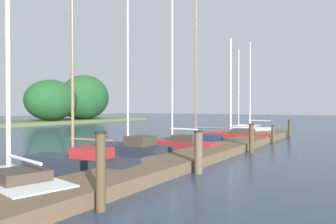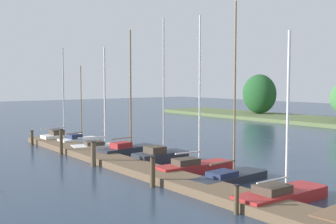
{
  "view_description": "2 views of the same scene",
  "coord_description": "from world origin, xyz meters",
  "px_view_note": "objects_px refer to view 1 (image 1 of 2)",
  "views": [
    {
      "loc": [
        -12.04,
        7.37,
        2.09
      ],
      "look_at": [
        -0.64,
        14.26,
        1.89
      ],
      "focal_mm": 35.0,
      "sensor_mm": 36.0,
      "label": 1
    },
    {
      "loc": [
        17.32,
        1.64,
        4.53
      ],
      "look_at": [
        0.55,
        14.31,
        2.99
      ],
      "focal_mm": 45.18,
      "sensor_mm": 36.0,
      "label": 2
    }
  ],
  "objects_px": {
    "mooring_piling_4": "(273,134)",
    "sailboat_8": "(240,133)",
    "sailboat_4": "(131,149)",
    "mooring_piling_3": "(251,138)",
    "mooring_piling_5": "(289,128)",
    "sailboat_6": "(199,139)",
    "sailboat_7": "(233,135)",
    "mooring_piling_1": "(101,171)",
    "mooring_piling_2": "(199,152)",
    "sailboat_2": "(12,179)",
    "sailboat_5": "(175,143)",
    "sailboat_9": "(251,129)",
    "sailboat_3": "(77,160)"
  },
  "relations": [
    {
      "from": "sailboat_6",
      "to": "sailboat_7",
      "type": "bearing_deg",
      "value": -107.01
    },
    {
      "from": "mooring_piling_4",
      "to": "sailboat_6",
      "type": "bearing_deg",
      "value": 136.64
    },
    {
      "from": "sailboat_9",
      "to": "mooring_piling_2",
      "type": "bearing_deg",
      "value": 104.41
    },
    {
      "from": "mooring_piling_2",
      "to": "mooring_piling_3",
      "type": "bearing_deg",
      "value": -0.2
    },
    {
      "from": "mooring_piling_2",
      "to": "sailboat_3",
      "type": "bearing_deg",
      "value": 119.3
    },
    {
      "from": "mooring_piling_5",
      "to": "sailboat_3",
      "type": "bearing_deg",
      "value": 168.97
    },
    {
      "from": "sailboat_5",
      "to": "sailboat_8",
      "type": "xyz_separation_m",
      "value": [
        8.54,
        -0.32,
        -0.09
      ]
    },
    {
      "from": "sailboat_2",
      "to": "mooring_piling_4",
      "type": "distance_m",
      "value": 14.95
    },
    {
      "from": "sailboat_6",
      "to": "sailboat_5",
      "type": "bearing_deg",
      "value": 83.66
    },
    {
      "from": "sailboat_2",
      "to": "sailboat_9",
      "type": "height_order",
      "value": "sailboat_9"
    },
    {
      "from": "mooring_piling_2",
      "to": "mooring_piling_3",
      "type": "distance_m",
      "value": 5.51
    },
    {
      "from": "sailboat_2",
      "to": "mooring_piling_1",
      "type": "bearing_deg",
      "value": -166.06
    },
    {
      "from": "sailboat_6",
      "to": "sailboat_8",
      "type": "relative_size",
      "value": 1.32
    },
    {
      "from": "sailboat_5",
      "to": "mooring_piling_3",
      "type": "height_order",
      "value": "sailboat_5"
    },
    {
      "from": "sailboat_8",
      "to": "mooring_piling_3",
      "type": "bearing_deg",
      "value": 108.93
    },
    {
      "from": "sailboat_9",
      "to": "mooring_piling_5",
      "type": "height_order",
      "value": "sailboat_9"
    },
    {
      "from": "sailboat_4",
      "to": "mooring_piling_1",
      "type": "height_order",
      "value": "sailboat_4"
    },
    {
      "from": "sailboat_5",
      "to": "sailboat_7",
      "type": "xyz_separation_m",
      "value": [
        5.88,
        -0.81,
        -0.01
      ]
    },
    {
      "from": "sailboat_7",
      "to": "sailboat_5",
      "type": "bearing_deg",
      "value": 82.86
    },
    {
      "from": "sailboat_7",
      "to": "mooring_piling_3",
      "type": "bearing_deg",
      "value": 119.01
    },
    {
      "from": "mooring_piling_4",
      "to": "sailboat_7",
      "type": "bearing_deg",
      "value": 88.94
    },
    {
      "from": "sailboat_8",
      "to": "sailboat_5",
      "type": "bearing_deg",
      "value": 84.39
    },
    {
      "from": "sailboat_6",
      "to": "mooring_piling_5",
      "type": "relative_size",
      "value": 6.77
    },
    {
      "from": "mooring_piling_1",
      "to": "sailboat_6",
      "type": "bearing_deg",
      "value": 16.11
    },
    {
      "from": "sailboat_4",
      "to": "mooring_piling_5",
      "type": "xyz_separation_m",
      "value": [
        13.65,
        -3.51,
        0.19
      ]
    },
    {
      "from": "mooring_piling_3",
      "to": "mooring_piling_5",
      "type": "height_order",
      "value": "mooring_piling_3"
    },
    {
      "from": "sailboat_8",
      "to": "mooring_piling_1",
      "type": "bearing_deg",
      "value": 96.36
    },
    {
      "from": "sailboat_4",
      "to": "sailboat_6",
      "type": "bearing_deg",
      "value": -93.1
    },
    {
      "from": "mooring_piling_1",
      "to": "mooring_piling_2",
      "type": "distance_m",
      "value": 4.38
    },
    {
      "from": "sailboat_6",
      "to": "mooring_piling_2",
      "type": "relative_size",
      "value": 5.98
    },
    {
      "from": "mooring_piling_3",
      "to": "mooring_piling_4",
      "type": "distance_m",
      "value": 4.75
    },
    {
      "from": "sailboat_7",
      "to": "sailboat_8",
      "type": "xyz_separation_m",
      "value": [
        2.66,
        0.49,
        -0.08
      ]
    },
    {
      "from": "sailboat_8",
      "to": "mooring_piling_4",
      "type": "height_order",
      "value": "sailboat_8"
    },
    {
      "from": "sailboat_3",
      "to": "sailboat_4",
      "type": "bearing_deg",
      "value": -92.27
    },
    {
      "from": "sailboat_2",
      "to": "sailboat_3",
      "type": "relative_size",
      "value": 0.88
    },
    {
      "from": "sailboat_8",
      "to": "mooring_piling_2",
      "type": "distance_m",
      "value": 13.33
    },
    {
      "from": "sailboat_8",
      "to": "sailboat_7",
      "type": "bearing_deg",
      "value": 96.9
    },
    {
      "from": "sailboat_6",
      "to": "sailboat_9",
      "type": "relative_size",
      "value": 1.13
    },
    {
      "from": "mooring_piling_2",
      "to": "sailboat_2",
      "type": "bearing_deg",
      "value": 146.45
    },
    {
      "from": "mooring_piling_4",
      "to": "sailboat_4",
      "type": "bearing_deg",
      "value": 158.97
    },
    {
      "from": "sailboat_4",
      "to": "mooring_piling_4",
      "type": "xyz_separation_m",
      "value": [
        9.05,
        -3.48,
        0.11
      ]
    },
    {
      "from": "sailboat_2",
      "to": "mooring_piling_4",
      "type": "bearing_deg",
      "value": -87.76
    },
    {
      "from": "sailboat_4",
      "to": "sailboat_7",
      "type": "relative_size",
      "value": 1.25
    },
    {
      "from": "sailboat_4",
      "to": "sailboat_8",
      "type": "distance_m",
      "value": 11.77
    },
    {
      "from": "mooring_piling_4",
      "to": "mooring_piling_5",
      "type": "height_order",
      "value": "mooring_piling_5"
    },
    {
      "from": "mooring_piling_4",
      "to": "mooring_piling_5",
      "type": "xyz_separation_m",
      "value": [
        4.59,
        -0.03,
        0.08
      ]
    },
    {
      "from": "mooring_piling_4",
      "to": "sailboat_8",
      "type": "bearing_deg",
      "value": 47.21
    },
    {
      "from": "mooring_piling_1",
      "to": "mooring_piling_3",
      "type": "relative_size",
      "value": 1.21
    },
    {
      "from": "mooring_piling_5",
      "to": "sailboat_6",
      "type": "bearing_deg",
      "value": 158.04
    },
    {
      "from": "sailboat_9",
      "to": "sailboat_2",
      "type": "bearing_deg",
      "value": 93.73
    }
  ]
}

